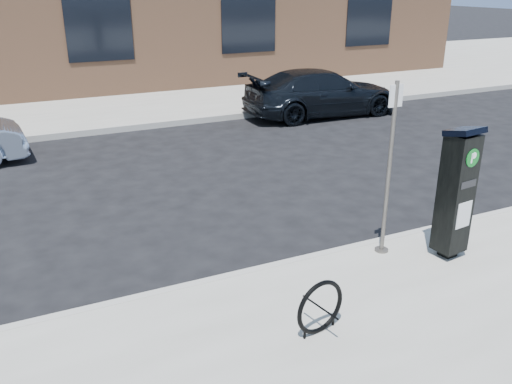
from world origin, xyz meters
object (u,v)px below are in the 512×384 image
parking_kiosk (456,192)px  bike_rack (320,307)px  sign_pole (389,171)px  car_dark (321,93)px

parking_kiosk → bike_rack: size_ratio=2.94×
sign_pole → parking_kiosk: bearing=-35.4°
parking_kiosk → car_dark: 8.74m
parking_kiosk → sign_pole: sign_pole is taller
parking_kiosk → sign_pole: (-0.72, 0.48, 0.23)m
sign_pole → bike_rack: bearing=-147.0°
bike_rack → car_dark: 10.46m
sign_pole → car_dark: 8.60m
car_dark → sign_pole: bearing=155.7°
parking_kiosk → sign_pole: size_ratio=0.77×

